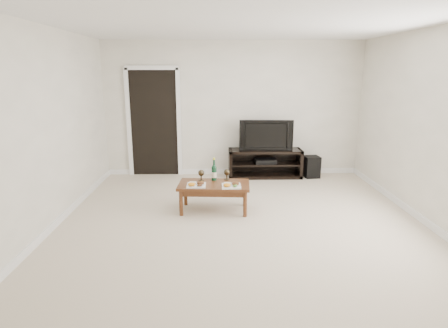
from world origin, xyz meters
TOP-DOWN VIEW (x-y plane):
  - floor at (0.00, 0.00)m, footprint 5.50×5.50m
  - back_wall at (0.00, 2.77)m, footprint 5.00×0.04m
  - ceiling at (0.00, 0.00)m, footprint 5.00×5.50m
  - doorway at (-1.55, 2.73)m, footprint 0.90×0.02m
  - media_console at (0.62, 2.50)m, footprint 1.41×0.45m
  - television at (0.62, 2.50)m, footprint 1.02×0.19m
  - av_receiver at (0.62, 2.48)m, footprint 0.42×0.32m
  - subwoofer at (1.53, 2.45)m, footprint 0.31×0.31m
  - coffee_table at (-0.37, 0.68)m, footprint 1.08×0.64m
  - plate_left at (-0.63, 0.57)m, footprint 0.27×0.27m
  - plate_right at (-0.12, 0.53)m, footprint 0.27×0.27m
  - wine_bottle at (-0.37, 0.86)m, footprint 0.07×0.07m
  - goblet_left at (-0.57, 0.84)m, footprint 0.09×0.09m
  - goblet_right at (-0.18, 0.87)m, footprint 0.09×0.09m

SIDE VIEW (x-z plane):
  - floor at x=0.00m, z-range 0.00..0.00m
  - subwoofer at x=1.53m, z-range 0.00..0.42m
  - coffee_table at x=-0.37m, z-range 0.00..0.42m
  - media_console at x=0.62m, z-range 0.00..0.55m
  - av_receiver at x=0.62m, z-range 0.29..0.36m
  - plate_left at x=-0.63m, z-range 0.42..0.49m
  - plate_right at x=-0.12m, z-range 0.42..0.49m
  - goblet_left at x=-0.57m, z-range 0.42..0.59m
  - goblet_right at x=-0.18m, z-range 0.42..0.59m
  - wine_bottle at x=-0.37m, z-range 0.42..0.77m
  - television at x=0.62m, z-range 0.55..1.14m
  - doorway at x=-1.55m, z-range 0.00..2.05m
  - back_wall at x=0.00m, z-range 0.00..2.60m
  - ceiling at x=0.00m, z-range 2.60..2.64m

